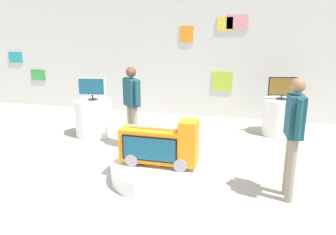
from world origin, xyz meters
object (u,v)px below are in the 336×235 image
at_px(tv_on_left_rear, 92,88).
at_px(shopper_browsing_rear, 132,101).
at_px(main_display_pedestal, 159,172).
at_px(tv_on_center_rear, 282,88).
at_px(novelty_firetruck_tv, 160,146).
at_px(display_pedestal_left_rear, 94,118).
at_px(shopper_browsing_near_truck, 294,130).
at_px(display_pedestal_center_rear, 280,117).

xyz_separation_m(tv_on_left_rear, shopper_browsing_rear, (1.08, -0.52, -0.12)).
bearing_deg(tv_on_left_rear, main_display_pedestal, -42.28).
bearing_deg(tv_on_center_rear, novelty_firetruck_tv, -124.02).
height_order(display_pedestal_left_rear, tv_on_left_rear, tv_on_left_rear).
bearing_deg(main_display_pedestal, display_pedestal_left_rear, 137.64).
relative_size(main_display_pedestal, tv_on_center_rear, 2.52).
distance_m(main_display_pedestal, tv_on_left_rear, 2.83).
xyz_separation_m(tv_on_left_rear, tv_on_center_rear, (3.93, 1.05, -0.01)).
bearing_deg(shopper_browsing_near_truck, tv_on_left_rear, 153.82).
xyz_separation_m(display_pedestal_center_rear, shopper_browsing_rear, (-2.85, -1.57, 0.54)).
bearing_deg(tv_on_center_rear, display_pedestal_left_rear, -165.06).
relative_size(display_pedestal_left_rear, shopper_browsing_rear, 0.50).
relative_size(tv_on_center_rear, shopper_browsing_near_truck, 0.34).
height_order(main_display_pedestal, shopper_browsing_near_truck, shopper_browsing_near_truck).
bearing_deg(shopper_browsing_rear, novelty_firetruck_tv, -54.52).
bearing_deg(shopper_browsing_near_truck, display_pedestal_left_rear, 153.77).
bearing_deg(novelty_firetruck_tv, shopper_browsing_near_truck, -3.50).
relative_size(main_display_pedestal, shopper_browsing_near_truck, 0.87).
bearing_deg(tv_on_left_rear, shopper_browsing_rear, -25.53).
height_order(tv_on_left_rear, shopper_browsing_rear, shopper_browsing_rear).
relative_size(tv_on_left_rear, shopper_browsing_rear, 0.36).
distance_m(novelty_firetruck_tv, tv_on_left_rear, 2.74).
distance_m(tv_on_center_rear, shopper_browsing_rear, 3.25).
relative_size(novelty_firetruck_tv, tv_on_center_rear, 2.04).
bearing_deg(display_pedestal_center_rear, shopper_browsing_rear, -151.06).
height_order(novelty_firetruck_tv, display_pedestal_center_rear, novelty_firetruck_tv).
relative_size(shopper_browsing_near_truck, shopper_browsing_rear, 1.08).
relative_size(tv_on_left_rear, tv_on_center_rear, 0.98).
bearing_deg(main_display_pedestal, tv_on_center_rear, 55.57).
bearing_deg(shopper_browsing_near_truck, main_display_pedestal, 176.33).
xyz_separation_m(main_display_pedestal, shopper_browsing_near_truck, (1.93, -0.12, 0.89)).
xyz_separation_m(display_pedestal_left_rear, shopper_browsing_rear, (1.08, -0.52, 0.54)).
bearing_deg(shopper_browsing_rear, main_display_pedestal, -55.09).
height_order(shopper_browsing_near_truck, shopper_browsing_rear, shopper_browsing_near_truck).
xyz_separation_m(display_pedestal_left_rear, tv_on_left_rear, (-0.00, -0.00, 0.66)).
height_order(main_display_pedestal, shopper_browsing_rear, shopper_browsing_rear).
distance_m(display_pedestal_center_rear, tv_on_center_rear, 0.65).
distance_m(display_pedestal_left_rear, tv_on_left_rear, 0.66).
bearing_deg(novelty_firetruck_tv, display_pedestal_left_rear, 137.88).
bearing_deg(tv_on_left_rear, novelty_firetruck_tv, -42.04).
bearing_deg(shopper_browsing_rear, display_pedestal_left_rear, 154.27).
height_order(display_pedestal_left_rear, shopper_browsing_rear, shopper_browsing_rear).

